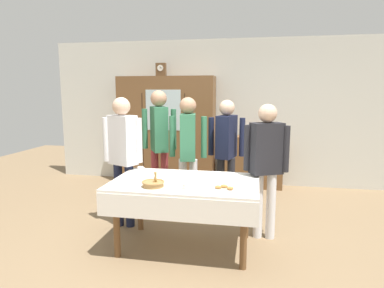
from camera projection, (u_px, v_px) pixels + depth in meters
The scene contains 22 objects.
ground_plane at pixel (189, 239), 4.02m from camera, with size 12.00×12.00×0.00m, color #846B4C.
back_wall at pixel (216, 112), 6.38m from camera, with size 6.40×0.10×2.70m, color silver.
dining_table at pixel (185, 191), 3.69m from camera, with size 1.61×1.02×0.77m.
wall_cabinet at pixel (167, 131), 6.31m from camera, with size 1.80×0.46×2.02m.
mantel_clock at pixel (161, 70), 6.15m from camera, with size 0.18×0.11×0.24m.
bookshelf_low at pixel (252, 162), 6.15m from camera, with size 1.09×0.35×0.94m.
book_stack at pixel (253, 135), 6.07m from camera, with size 0.14×0.20×0.06m.
tea_cup_mid_right at pixel (141, 169), 4.12m from camera, with size 0.13×0.13×0.06m.
tea_cup_near_left at pixel (179, 181), 3.60m from camera, with size 0.13×0.13×0.06m.
tea_cup_center at pixel (150, 176), 3.81m from camera, with size 0.13×0.13×0.06m.
tea_cup_back_edge at pixel (186, 187), 3.36m from camera, with size 0.13×0.13×0.06m.
tea_cup_far_left at pixel (165, 174), 3.88m from camera, with size 0.13×0.13×0.06m.
tea_cup_mid_left at pixel (213, 175), 3.86m from camera, with size 0.13×0.13×0.06m.
bread_basket at pixel (153, 183), 3.47m from camera, with size 0.24×0.24×0.16m.
pastry_plate at pixel (224, 189), 3.34m from camera, with size 0.28×0.28×0.05m.
spoon_far_right at pixel (142, 176), 3.91m from camera, with size 0.12×0.02×0.01m.
spoon_near_left at pixel (131, 180), 3.75m from camera, with size 0.12×0.02×0.01m.
person_near_right_end at pixel (159, 137), 4.94m from camera, with size 0.52×0.41×1.76m.
person_behind_table_right at pixel (266, 158), 3.91m from camera, with size 0.52×0.33×1.61m.
person_beside_shelf at pixel (226, 145), 4.79m from camera, with size 0.52×0.40×1.63m.
person_behind_table_left at pixel (188, 145), 4.57m from camera, with size 0.52×0.39×1.67m.
person_by_cabinet at pixel (123, 149), 4.25m from camera, with size 0.52×0.34×1.68m.
Camera 1 is at (0.75, -3.72, 1.75)m, focal length 31.39 mm.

